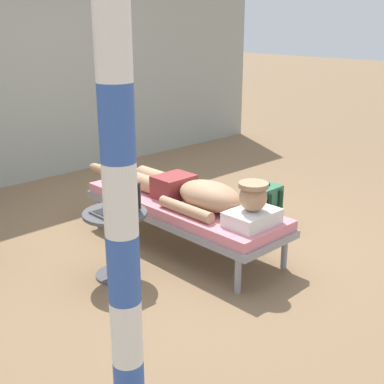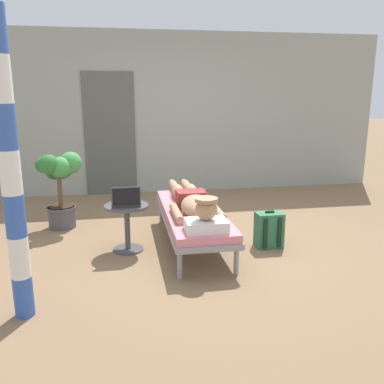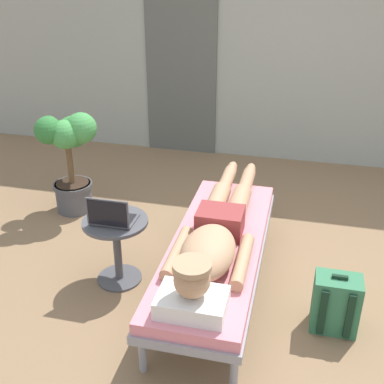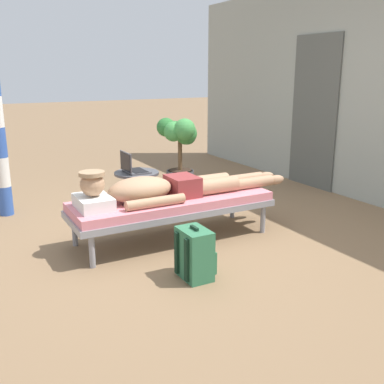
{
  "view_description": "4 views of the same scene",
  "coord_description": "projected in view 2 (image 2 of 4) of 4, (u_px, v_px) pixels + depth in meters",
  "views": [
    {
      "loc": [
        -2.9,
        -3.1,
        1.89
      ],
      "look_at": [
        -0.11,
        -0.2,
        0.52
      ],
      "focal_mm": 48.16,
      "sensor_mm": 36.0,
      "label": 1
    },
    {
      "loc": [
        -0.89,
        -4.52,
        1.73
      ],
      "look_at": [
        -0.13,
        -0.14,
        0.63
      ],
      "focal_mm": 38.54,
      "sensor_mm": 36.0,
      "label": 2
    },
    {
      "loc": [
        0.4,
        -2.98,
        2.3
      ],
      "look_at": [
        -0.36,
        0.17,
        0.65
      ],
      "focal_mm": 45.61,
      "sensor_mm": 36.0,
      "label": 3
    },
    {
      "loc": [
        3.59,
        -1.9,
        1.58
      ],
      "look_at": [
        -0.07,
        0.1,
        0.46
      ],
      "focal_mm": 42.28,
      "sensor_mm": 36.0,
      "label": 4
    }
  ],
  "objects": [
    {
      "name": "house_door_panel",
      "position": [
        110.0,
        135.0,
        6.89
      ],
      "size": [
        0.84,
        0.03,
        2.04
      ],
      "primitive_type": "cube",
      "color": "#545651",
      "rests_on": "ground"
    },
    {
      "name": "laptop",
      "position": [
        126.0,
        201.0,
        4.42
      ],
      "size": [
        0.31,
        0.24,
        0.23
      ],
      "color": "#4C4C51",
      "rests_on": "side_table"
    },
    {
      "name": "backpack",
      "position": [
        269.0,
        230.0,
        4.67
      ],
      "size": [
        0.3,
        0.26,
        0.42
      ],
      "color": "#33724C",
      "rests_on": "ground"
    },
    {
      "name": "person_reclining",
      "position": [
        194.0,
        203.0,
        4.58
      ],
      "size": [
        0.53,
        2.17,
        0.33
      ],
      "color": "white",
      "rests_on": "lounge_chair"
    },
    {
      "name": "lounge_chair",
      "position": [
        192.0,
        215.0,
        4.7
      ],
      "size": [
        0.65,
        1.95,
        0.42
      ],
      "color": "gray",
      "rests_on": "ground"
    },
    {
      "name": "porch_post",
      "position": [
        10.0,
        173.0,
        2.99
      ],
      "size": [
        0.15,
        0.15,
        2.3
      ],
      "color": "#3359B2",
      "rests_on": "ground"
    },
    {
      "name": "potted_plant",
      "position": [
        60.0,
        181.0,
        5.22
      ],
      "size": [
        0.58,
        0.55,
        0.99
      ],
      "color": "#4C4C51",
      "rests_on": "ground"
    },
    {
      "name": "side_table",
      "position": [
        127.0,
        220.0,
        4.52
      ],
      "size": [
        0.48,
        0.48,
        0.52
      ],
      "color": "#4C4C51",
      "rests_on": "ground"
    },
    {
      "name": "house_wall_back",
      "position": [
        165.0,
        114.0,
        7.08
      ],
      "size": [
        7.6,
        0.2,
        2.7
      ],
      "primitive_type": "cube",
      "color": "#999E93",
      "rests_on": "ground"
    },
    {
      "name": "ground_plane",
      "position": [
        201.0,
        241.0,
        4.89
      ],
      "size": [
        40.0,
        40.0,
        0.0
      ],
      "primitive_type": "plane",
      "color": "#846647"
    }
  ]
}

